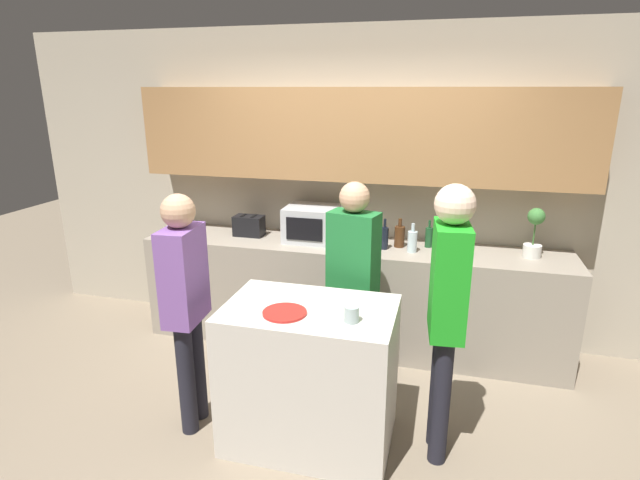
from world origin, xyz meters
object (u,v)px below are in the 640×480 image
object	(u,v)px
microwave	(316,224)
person_center	(353,273)
bottle_0	(384,238)
bottle_4	(443,239)
toaster	(249,226)
bottle_1	(400,236)
person_left	(185,295)
plate_on_island	(285,313)
cup_0	(352,314)
bottle_3	(429,237)
bottle_2	(412,241)
person_right	(447,302)
potted_plant	(534,233)

from	to	relation	value
microwave	person_center	xyz separation A→B (m)	(0.48, -0.77, -0.13)
bottle_0	person_center	xyz separation A→B (m)	(-0.13, -0.68, -0.07)
person_center	bottle_4	bearing A→B (deg)	-112.62
microwave	toaster	distance (m)	0.63
bottle_1	person_center	size ratio (longest dim) A/B	0.15
bottle_4	person_left	size ratio (longest dim) A/B	0.15
plate_on_island	cup_0	bearing A→B (deg)	-0.08
bottle_0	person_left	world-z (taller)	person_left
bottle_3	bottle_4	bearing A→B (deg)	-15.08
toaster	bottle_4	xyz separation A→B (m)	(1.70, 0.03, -0.00)
microwave	bottle_2	xyz separation A→B (m)	(0.83, -0.11, -0.06)
toaster	bottle_0	size ratio (longest dim) A/B	1.02
person_right	bottle_1	bearing A→B (deg)	11.87
potted_plant	plate_on_island	xyz separation A→B (m)	(-1.54, -1.49, -0.18)
bottle_1	plate_on_island	world-z (taller)	bottle_1
bottle_2	person_left	bearing A→B (deg)	-134.63
potted_plant	person_left	bearing A→B (deg)	-147.32
bottle_2	cup_0	world-z (taller)	bottle_2
microwave	bottle_0	size ratio (longest dim) A/B	2.04
potted_plant	person_right	bearing A→B (deg)	-115.89
bottle_0	bottle_1	distance (m)	0.15
bottle_0	bottle_1	bearing A→B (deg)	39.44
bottle_2	toaster	bearing A→B (deg)	175.81
bottle_3	person_right	distance (m)	1.36
bottle_3	bottle_4	distance (m)	0.12
plate_on_island	person_right	xyz separation A→B (m)	(0.91, 0.20, 0.08)
bottle_1	cup_0	xyz separation A→B (m)	(-0.11, -1.50, -0.04)
toaster	bottle_1	world-z (taller)	bottle_1
plate_on_island	person_left	size ratio (longest dim) A/B	0.16
person_left	person_center	bearing A→B (deg)	120.64
potted_plant	bottle_2	bearing A→B (deg)	-173.39
person_left	person_center	world-z (taller)	same
bottle_1	plate_on_island	bearing A→B (deg)	-108.61
toaster	person_left	xyz separation A→B (m)	(0.16, -1.43, -0.07)
microwave	person_left	bearing A→B (deg)	-108.19
person_center	bottle_2	bearing A→B (deg)	-104.09
bottle_3	cup_0	world-z (taller)	bottle_3
toaster	cup_0	distance (m)	1.94
bottle_0	bottle_2	size ratio (longest dim) A/B	1.08
microwave	bottle_3	world-z (taller)	microwave
toaster	person_right	bearing A→B (deg)	-36.43
microwave	person_center	bearing A→B (deg)	-58.14
bottle_2	person_left	size ratio (longest dim) A/B	0.15
microwave	person_right	distance (m)	1.71
bottle_1	person_right	distance (m)	1.36
bottle_0	cup_0	distance (m)	1.41
microwave	bottle_2	world-z (taller)	microwave
plate_on_island	person_right	bearing A→B (deg)	12.47
potted_plant	bottle_2	size ratio (longest dim) A/B	1.67
person_right	bottle_4	bearing A→B (deg)	-3.22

